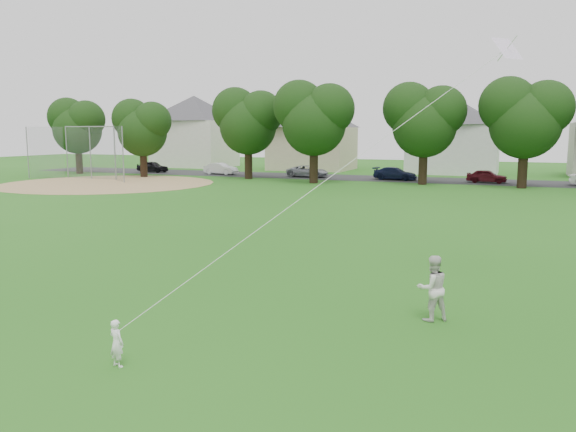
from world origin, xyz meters
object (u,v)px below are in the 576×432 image
at_px(older_boy, 432,288).
at_px(kite, 346,166).
at_px(toddler, 117,343).
at_px(baseball_backstop, 86,153).

xyz_separation_m(older_boy, kite, (-1.90, -0.75, 2.81)).
distance_m(toddler, kite, 6.05).
xyz_separation_m(toddler, baseball_backstop, (-30.53, 33.47, 1.99)).
bearing_deg(toddler, kite, -113.33).
height_order(kite, baseball_backstop, kite).
relative_size(kite, baseball_backstop, 1.07).
relative_size(toddler, baseball_backstop, 0.08).
height_order(older_boy, baseball_backstop, baseball_backstop).
distance_m(toddler, older_boy, 7.02).
bearing_deg(baseball_backstop, kite, -41.07).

